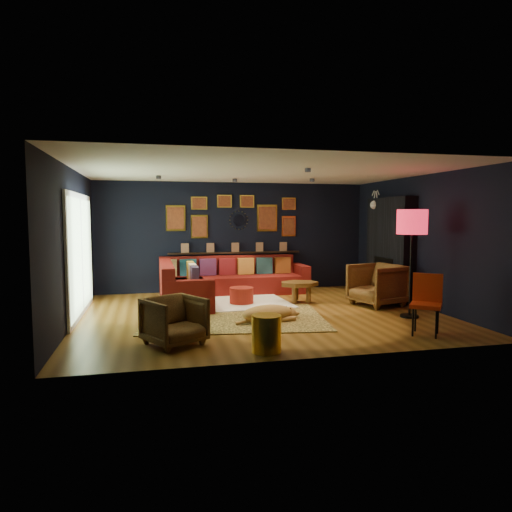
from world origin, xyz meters
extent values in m
plane|color=olive|center=(0.00, 0.00, 0.00)|extent=(6.50, 6.50, 0.00)
plane|color=black|center=(0.00, 2.75, 1.30)|extent=(6.50, 0.00, 6.50)
plane|color=black|center=(0.00, -2.75, 1.30)|extent=(6.50, 0.00, 6.50)
plane|color=black|center=(-3.25, 0.00, 1.30)|extent=(0.00, 5.50, 5.50)
plane|color=black|center=(3.25, 0.00, 1.30)|extent=(0.00, 5.50, 5.50)
plane|color=silver|center=(0.00, 0.00, 2.60)|extent=(6.50, 6.50, 0.00)
cube|color=maroon|center=(-0.20, 2.25, 0.21)|extent=(3.20, 0.95, 0.42)
cube|color=maroon|center=(-0.20, 2.60, 0.63)|extent=(3.20, 0.24, 0.46)
cube|color=maroon|center=(1.50, 2.25, 0.32)|extent=(0.22, 0.95, 0.64)
cube|color=maroon|center=(-1.32, 1.15, 0.21)|extent=(0.95, 2.20, 0.42)
cube|color=maroon|center=(-1.68, 1.15, 0.63)|extent=(0.24, 2.20, 0.46)
cube|color=maroon|center=(-1.32, 0.15, 0.32)|extent=(0.95, 0.22, 0.64)
cube|color=#D4C67F|center=(-1.60, 2.40, 0.62)|extent=(0.38, 0.14, 0.38)
cube|color=#1C5771|center=(-1.15, 2.40, 0.62)|extent=(0.38, 0.14, 0.38)
cube|color=#592655|center=(-0.70, 2.40, 0.62)|extent=(0.38, 0.14, 0.38)
cube|color=maroon|center=(-0.25, 2.40, 0.62)|extent=(0.38, 0.14, 0.38)
cube|color=orange|center=(0.20, 2.40, 0.62)|extent=(0.38, 0.14, 0.38)
cube|color=#21454E|center=(0.65, 2.40, 0.62)|extent=(0.38, 0.14, 0.38)
cube|color=brown|center=(1.10, 2.40, 0.62)|extent=(0.38, 0.14, 0.38)
cube|color=#AF9125|center=(-1.15, 1.85, 0.62)|extent=(0.14, 0.38, 0.38)
cube|color=beige|center=(-1.15, 1.35, 0.62)|extent=(0.14, 0.38, 0.38)
cube|color=#3B3253|center=(-1.15, 0.85, 0.62)|extent=(0.14, 0.38, 0.38)
cube|color=black|center=(0.00, 2.68, 0.92)|extent=(3.20, 0.12, 0.04)
cube|color=yellow|center=(-1.40, 2.72, 1.75)|extent=(0.45, 0.03, 0.60)
cube|color=#9F5026|center=(-1.40, 2.70, 1.75)|extent=(0.38, 0.01, 0.51)
cube|color=yellow|center=(-0.85, 2.72, 1.55)|extent=(0.40, 0.03, 0.55)
cube|color=#9F5026|center=(-0.85, 2.70, 1.55)|extent=(0.34, 0.01, 0.47)
cube|color=yellow|center=(-0.85, 2.72, 2.10)|extent=(0.38, 0.03, 0.30)
cube|color=#9F5026|center=(-0.85, 2.70, 2.10)|extent=(0.32, 0.01, 0.25)
cube|color=yellow|center=(0.80, 2.72, 1.75)|extent=(0.50, 0.03, 0.65)
cube|color=#9F5026|center=(0.80, 2.70, 1.75)|extent=(0.42, 0.01, 0.55)
cube|color=yellow|center=(1.35, 2.72, 1.55)|extent=(0.35, 0.03, 0.50)
cube|color=#9F5026|center=(1.35, 2.70, 1.55)|extent=(0.30, 0.01, 0.42)
cube|color=yellow|center=(1.35, 2.72, 2.10)|extent=(0.35, 0.03, 0.30)
cube|color=#9F5026|center=(1.35, 2.70, 2.10)|extent=(0.30, 0.01, 0.25)
cube|color=yellow|center=(-0.25, 2.72, 2.15)|extent=(0.35, 0.03, 0.30)
cube|color=#9F5026|center=(-0.25, 2.70, 2.15)|extent=(0.30, 0.01, 0.25)
cube|color=yellow|center=(0.30, 2.72, 2.15)|extent=(0.35, 0.03, 0.30)
cube|color=#9F5026|center=(0.30, 2.70, 2.15)|extent=(0.30, 0.01, 0.25)
cylinder|color=silver|center=(0.10, 2.72, 1.70)|extent=(0.28, 0.03, 0.28)
cone|color=yellow|center=(0.32, 2.72, 1.70)|extent=(0.03, 0.16, 0.03)
cone|color=yellow|center=(0.30, 2.72, 1.78)|extent=(0.04, 0.16, 0.04)
cone|color=yellow|center=(0.26, 2.72, 1.86)|extent=(0.04, 0.16, 0.04)
cone|color=yellow|center=(0.18, 2.72, 1.90)|extent=(0.04, 0.16, 0.04)
cone|color=yellow|center=(0.10, 2.72, 1.92)|extent=(0.03, 0.16, 0.03)
cone|color=yellow|center=(0.02, 2.72, 1.90)|extent=(0.04, 0.16, 0.04)
cone|color=yellow|center=(-0.06, 2.72, 1.86)|extent=(0.04, 0.16, 0.04)
cone|color=yellow|center=(-0.10, 2.72, 1.78)|extent=(0.04, 0.16, 0.04)
cone|color=yellow|center=(-0.12, 2.72, 1.70)|extent=(0.03, 0.16, 0.03)
cone|color=yellow|center=(-0.10, 2.72, 1.62)|extent=(0.04, 0.16, 0.04)
cone|color=yellow|center=(-0.06, 2.72, 1.54)|extent=(0.04, 0.16, 0.04)
cone|color=yellow|center=(0.02, 2.72, 1.50)|extent=(0.04, 0.16, 0.04)
cone|color=yellow|center=(0.10, 2.72, 1.48)|extent=(0.03, 0.16, 0.03)
cone|color=yellow|center=(0.18, 2.72, 1.50)|extent=(0.04, 0.16, 0.04)
cone|color=yellow|center=(0.26, 2.72, 1.54)|extent=(0.04, 0.16, 0.04)
cone|color=yellow|center=(0.30, 2.72, 1.62)|extent=(0.04, 0.16, 0.04)
cube|color=black|center=(3.10, 0.90, 1.10)|extent=(0.30, 1.60, 2.20)
cube|color=black|center=(3.04, 0.90, 0.45)|extent=(0.20, 0.80, 0.90)
cone|color=white|center=(3.19, 1.40, 2.05)|extent=(0.35, 0.28, 0.28)
sphere|color=white|center=(2.97, 1.40, 2.05)|extent=(0.20, 0.20, 0.20)
cylinder|color=white|center=(2.99, 1.34, 2.22)|extent=(0.02, 0.10, 0.28)
cylinder|color=white|center=(2.99, 1.46, 2.22)|extent=(0.02, 0.10, 0.28)
cube|color=white|center=(-3.22, 0.60, 1.10)|extent=(0.04, 2.80, 2.20)
cube|color=#ADD3A1|center=(-3.20, 0.60, 1.10)|extent=(0.01, 2.60, 2.00)
cube|color=white|center=(-3.19, 0.60, 1.10)|extent=(0.02, 0.06, 2.00)
cylinder|color=black|center=(-1.80, 1.20, 2.56)|extent=(0.10, 0.10, 0.06)
cylinder|color=black|center=(-0.20, 1.60, 2.56)|extent=(0.10, 0.10, 0.06)
cylinder|color=black|center=(1.40, 1.20, 2.56)|extent=(0.10, 0.10, 0.06)
cylinder|color=black|center=(0.60, -0.80, 2.56)|extent=(0.10, 0.10, 0.06)
cube|color=white|center=(-0.47, 1.07, 0.02)|extent=(2.56, 1.92, 0.03)
cube|color=#DBB758|center=(-0.56, -0.30, 0.01)|extent=(3.38, 2.62, 0.02)
cylinder|color=brown|center=(0.85, 0.66, 0.20)|extent=(0.10, 0.10, 0.33)
cylinder|color=brown|center=(1.15, 0.66, 0.20)|extent=(0.10, 0.10, 0.33)
cylinder|color=brown|center=(1.00, 1.01, 0.20)|extent=(0.10, 0.10, 0.33)
cylinder|color=maroon|center=(-0.19, 0.91, 0.19)|extent=(0.49, 0.49, 0.32)
imported|color=#BA7D37|center=(-1.67, -1.73, 0.37)|extent=(0.96, 0.94, 0.74)
imported|color=#BA7D37|center=(2.45, 0.21, 0.46)|extent=(1.05, 1.09, 0.92)
cylinder|color=yellow|center=(-0.50, -2.35, 0.25)|extent=(0.40, 0.40, 0.50)
cylinder|color=black|center=(1.83, -2.08, 0.23)|extent=(0.03, 0.03, 0.46)
cylinder|color=black|center=(2.09, -2.28, 0.23)|extent=(0.03, 0.03, 0.46)
cylinder|color=black|center=(2.03, -1.82, 0.23)|extent=(0.03, 0.03, 0.46)
cylinder|color=black|center=(2.29, -2.03, 0.23)|extent=(0.03, 0.03, 0.46)
cube|color=red|center=(2.06, -2.05, 0.46)|extent=(0.61, 0.61, 0.06)
cube|color=red|center=(2.17, -1.91, 0.70)|extent=(0.37, 0.31, 0.43)
cylinder|color=black|center=(2.50, -0.90, 0.02)|extent=(0.32, 0.32, 0.04)
cylinder|color=black|center=(2.50, -0.90, 0.81)|extent=(0.04, 0.04, 1.54)
cylinder|color=red|center=(2.50, -0.90, 1.70)|extent=(0.52, 0.52, 0.43)
camera|label=1|loc=(-1.96, -8.08, 1.80)|focal=32.00mm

